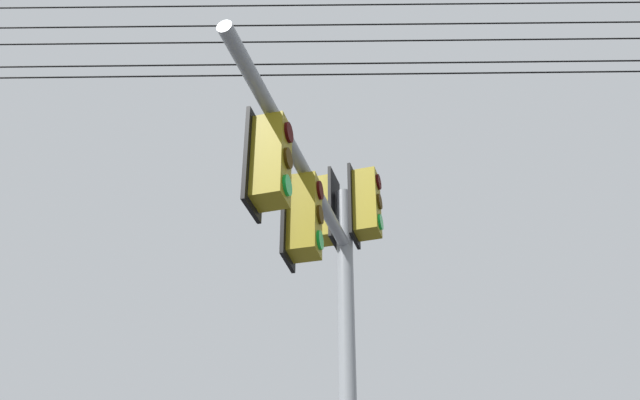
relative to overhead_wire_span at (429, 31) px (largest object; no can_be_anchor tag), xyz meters
name	(u,v)px	position (x,y,z in m)	size (l,w,h in m)	color
signal_mast_assembly	(327,287)	(-1.67, 0.39, -4.63)	(3.59, 2.69, 7.09)	gray
overhead_wire_span	(429,31)	(0.00, 0.00, 0.00)	(22.72, 18.10, 2.37)	black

